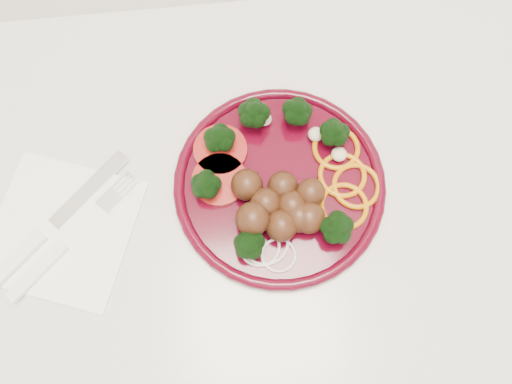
{
  "coord_description": "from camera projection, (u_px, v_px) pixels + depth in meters",
  "views": [
    {
      "loc": [
        -0.13,
        1.52,
        1.49
      ],
      "look_at": [
        -0.11,
        1.71,
        0.92
      ],
      "focal_mm": 35.0,
      "sensor_mm": 36.0,
      "label": 1
    }
  ],
  "objects": [
    {
      "name": "napkin",
      "position": [
        62.0,
        230.0,
        0.6
      ],
      "size": [
        0.21,
        0.21,
        0.0
      ],
      "primitive_type": "cube",
      "rotation": [
        0.0,
        0.0,
        1.21
      ],
      "color": "white",
      "rests_on": "counter"
    },
    {
      "name": "knife",
      "position": [
        39.0,
        238.0,
        0.59
      ],
      "size": [
        0.18,
        0.17,
        0.01
      ],
      "rotation": [
        0.0,
        0.0,
        0.76
      ],
      "color": "silver",
      "rests_on": "napkin"
    },
    {
      "name": "counter",
      "position": [
        311.0,
        259.0,
        1.05
      ],
      "size": [
        2.4,
        0.6,
        0.9
      ],
      "color": "beige",
      "rests_on": "ground"
    },
    {
      "name": "fork",
      "position": [
        53.0,
        257.0,
        0.59
      ],
      "size": [
        0.16,
        0.15,
        0.01
      ],
      "rotation": [
        0.0,
        0.0,
        0.76
      ],
      "color": "white",
      "rests_on": "napkin"
    },
    {
      "name": "plate",
      "position": [
        279.0,
        184.0,
        0.6
      ],
      "size": [
        0.26,
        0.26,
        0.05
      ],
      "rotation": [
        0.0,
        0.0,
        -0.35
      ],
      "color": "#3D0311",
      "rests_on": "counter"
    }
  ]
}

